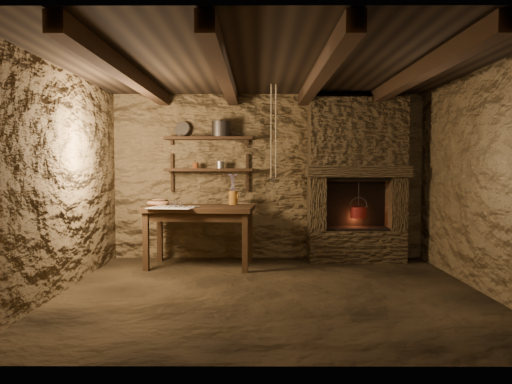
{
  "coord_description": "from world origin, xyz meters",
  "views": [
    {
      "loc": [
        -0.15,
        -5.3,
        1.36
      ],
      "look_at": [
        -0.17,
        0.9,
        1.03
      ],
      "focal_mm": 35.0,
      "sensor_mm": 36.0,
      "label": 1
    }
  ],
  "objects_px": {
    "stoneware_jug": "(233,191)",
    "red_pot": "(358,212)",
    "wooden_bowl": "(158,203)",
    "work_table": "(200,234)",
    "iron_stockpot": "(221,130)"
  },
  "relations": [
    {
      "from": "iron_stockpot",
      "to": "stoneware_jug",
      "type": "bearing_deg",
      "value": -44.72
    },
    {
      "from": "wooden_bowl",
      "to": "red_pot",
      "type": "distance_m",
      "value": 2.8
    },
    {
      "from": "stoneware_jug",
      "to": "wooden_bowl",
      "type": "xyz_separation_m",
      "value": [
        -1.02,
        -0.19,
        -0.15
      ]
    },
    {
      "from": "work_table",
      "to": "red_pot",
      "type": "height_order",
      "value": "red_pot"
    },
    {
      "from": "stoneware_jug",
      "to": "red_pot",
      "type": "relative_size",
      "value": 0.81
    },
    {
      "from": "work_table",
      "to": "red_pot",
      "type": "relative_size",
      "value": 2.74
    },
    {
      "from": "work_table",
      "to": "wooden_bowl",
      "type": "distance_m",
      "value": 0.72
    },
    {
      "from": "wooden_bowl",
      "to": "red_pot",
      "type": "bearing_deg",
      "value": 5.09
    },
    {
      "from": "iron_stockpot",
      "to": "red_pot",
      "type": "height_order",
      "value": "iron_stockpot"
    },
    {
      "from": "red_pot",
      "to": "work_table",
      "type": "bearing_deg",
      "value": -170.7
    },
    {
      "from": "work_table",
      "to": "iron_stockpot",
      "type": "height_order",
      "value": "iron_stockpot"
    },
    {
      "from": "iron_stockpot",
      "to": "red_pot",
      "type": "xyz_separation_m",
      "value": [
        1.95,
        -0.12,
        -1.16
      ]
    },
    {
      "from": "wooden_bowl",
      "to": "red_pot",
      "type": "height_order",
      "value": "red_pot"
    },
    {
      "from": "stoneware_jug",
      "to": "iron_stockpot",
      "type": "relative_size",
      "value": 1.64
    },
    {
      "from": "work_table",
      "to": "stoneware_jug",
      "type": "xyz_separation_m",
      "value": [
        0.44,
        0.3,
        0.56
      ]
    }
  ]
}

